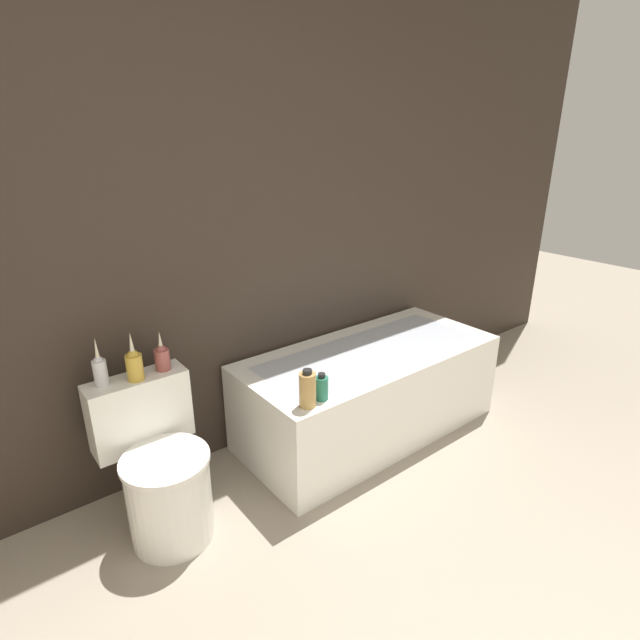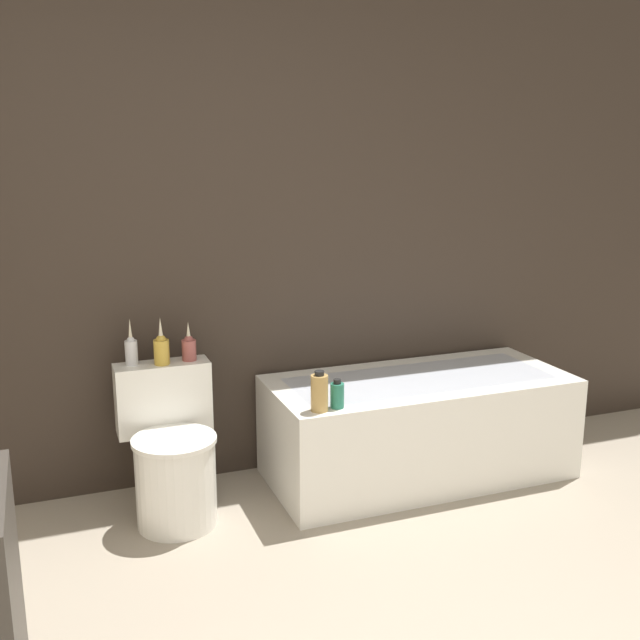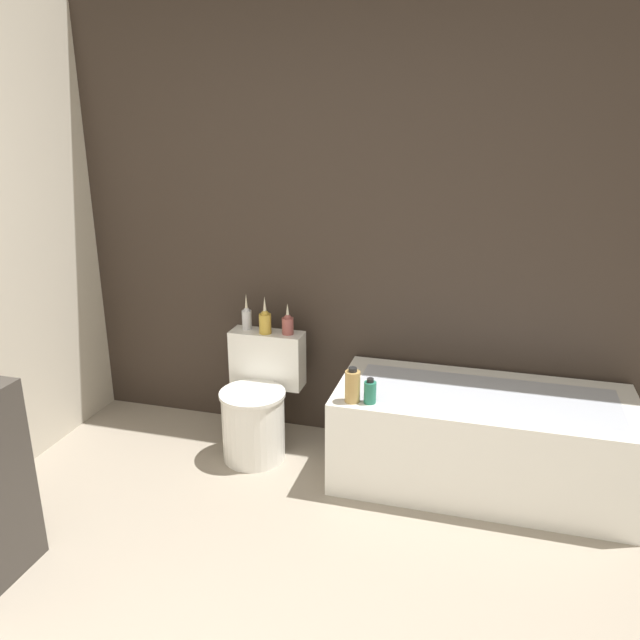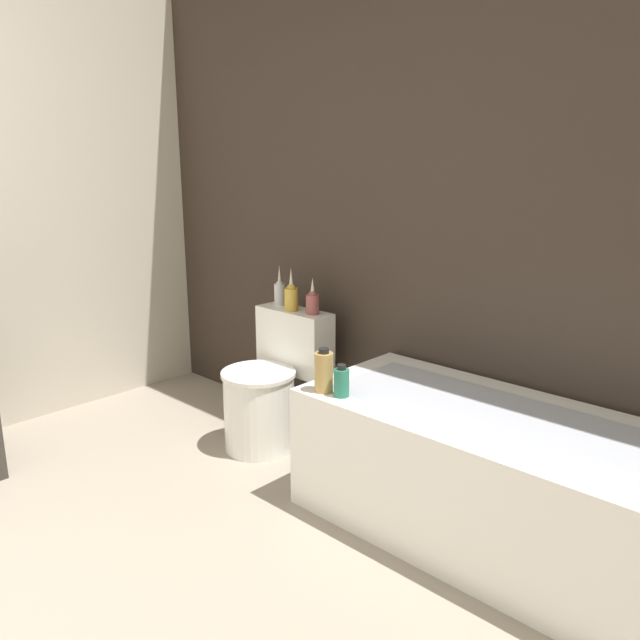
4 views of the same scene
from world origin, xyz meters
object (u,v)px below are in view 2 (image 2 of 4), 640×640
Objects in this scene: vase_bronze at (189,347)px; vase_silver at (161,348)px; bathtub at (418,426)px; shampoo_bottle_short at (337,395)px; shampoo_bottle_tall at (319,392)px; vase_gold at (131,349)px; toilet at (172,455)px.

vase_silver is at bearing -170.54° from vase_bronze.
shampoo_bottle_short reaches higher than bathtub.
vase_bronze is 1.01× the size of shampoo_bottle_tall.
shampoo_bottle_tall is at bearing -31.59° from vase_gold.
bathtub is 1.47m from vase_gold.
vase_bronze reaches higher than shampoo_bottle_tall.
bathtub is at bearing 22.33° from shampoo_bottle_tall.
vase_bronze is (0.13, 0.18, 0.44)m from toilet.
vase_silver is at bearing 145.85° from shampoo_bottle_tall.
vase_silver reaches higher than shampoo_bottle_tall.
vase_gold is at bearing 175.73° from vase_bronze.
toilet is 3.14× the size of vase_gold.
toilet is at bearing -90.00° from vase_silver.
shampoo_bottle_tall is at bearing -22.78° from toilet.
vase_bronze is 0.73m from shampoo_bottle_short.
bathtub is 8.32× the size of shampoo_bottle_tall.
shampoo_bottle_tall is at bearing -42.16° from vase_bronze.
bathtub is 0.68m from shampoo_bottle_short.
vase_silver is 0.83m from shampoo_bottle_short.
vase_bronze is 0.66m from shampoo_bottle_tall.
vase_gold reaches higher than shampoo_bottle_short.
toilet is at bearing -56.92° from vase_gold.
vase_bronze is at bearing 171.13° from bathtub.
toilet is 0.50m from vase_bronze.
toilet is 3.68× the size of vase_bronze.
toilet is 0.79m from shampoo_bottle_short.
vase_silver reaches higher than toilet.
vase_silver is 1.67× the size of shampoo_bottle_short.
bathtub is at bearing 24.74° from shampoo_bottle_short.
vase_silver is 0.13m from vase_bronze.
toilet is 0.48m from vase_silver.
bathtub is 7.02× the size of vase_gold.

